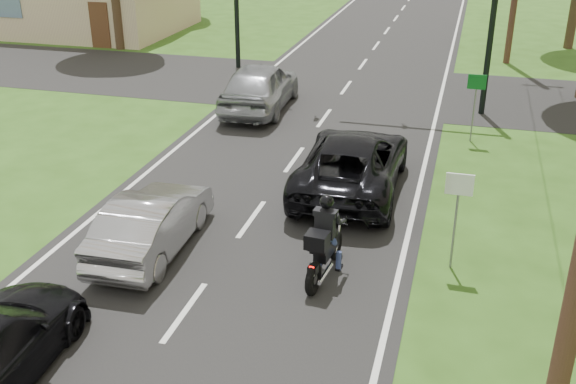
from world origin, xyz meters
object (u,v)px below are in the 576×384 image
Objects in this scene: sign_white at (458,198)px; sign_green at (476,92)px; silver_sedan at (152,222)px; dark_suv at (352,163)px; motorcycle_rider at (324,246)px; silver_suv at (260,86)px.

sign_green is (0.20, 8.00, 0.00)m from sign_white.
sign_green is at bearing 88.57° from sign_white.
silver_sedan is at bearing -171.49° from sign_white.
dark_suv is at bearing 128.87° from sign_white.
sign_white is at bearing -91.43° from sign_green.
sign_white is 8.00m from sign_green.
sign_white reaches higher than motorcycle_rider.
silver_suv is at bearing 127.13° from sign_white.
silver_suv is 7.49m from sign_green.
dark_suv is at bearing -122.23° from sign_green.
motorcycle_rider is 3.82m from silver_sedan.
silver_suv is at bearing -54.69° from dark_suv.
motorcycle_rider is 0.42× the size of silver_suv.
silver_sedan is (-3.57, -4.31, -0.09)m from dark_suv.
dark_suv is at bearing 123.27° from silver_suv.
dark_suv is (-0.24, 4.42, 0.05)m from motorcycle_rider.
motorcycle_rider is 4.43m from dark_suv.
sign_white is at bearing 128.05° from dark_suv.
sign_white reaches higher than silver_suv.
silver_suv reaches higher than silver_sedan.
silver_suv reaches higher than dark_suv.
motorcycle_rider is 0.39× the size of dark_suv.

